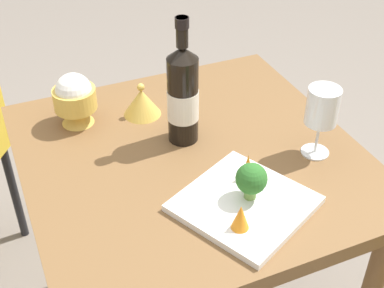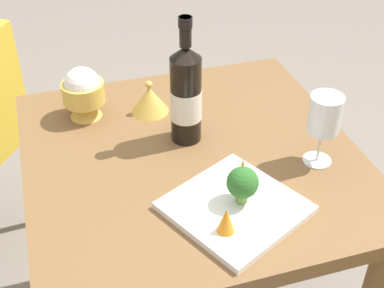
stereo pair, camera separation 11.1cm
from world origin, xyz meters
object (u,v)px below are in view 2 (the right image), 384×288
Objects in this scene: wine_bottle at (186,94)px; broccoli_floret at (243,183)px; serving_plate at (235,207)px; wine_glass at (325,116)px; rice_bowl_lid at (150,99)px; rice_bowl at (83,92)px; carrot_garnish_left at (242,171)px; carrot_garnish_right at (226,220)px.

broccoli_floret is at bearing 8.42° from wine_bottle.
broccoli_floret is at bearing 112.50° from serving_plate.
rice_bowl_lid is (-0.33, -0.33, -0.09)m from wine_glass.
rice_bowl is 0.53m from serving_plate.
carrot_garnish_left is (0.04, -0.21, -0.08)m from wine_glass.
rice_bowl is (-0.36, -0.50, -0.05)m from wine_glass.
broccoli_floret is (0.42, 0.10, 0.03)m from rice_bowl_lid.
wine_bottle is at bearing 176.60° from carrot_garnish_right.
wine_glass reaches higher than broccoli_floret.
rice_bowl_lid reaches higher than carrot_garnish_left.
carrot_garnish_left is (-0.07, 0.04, 0.04)m from serving_plate.
wine_glass is 0.26m from broccoli_floret.
broccoli_floret is 1.48× the size of carrot_garnish_right.
rice_bowl_lid is at bearing 80.36° from rice_bowl.
broccoli_floret is (0.45, 0.27, -0.01)m from rice_bowl.
rice_bowl is 0.49m from carrot_garnish_left.
wine_glass reaches higher than rice_bowl_lid.
wine_bottle is at bearing -175.07° from serving_plate.
carrot_garnish_right is (0.07, -0.04, 0.04)m from serving_plate.
wine_glass is 2.76× the size of carrot_garnish_left.
rice_bowl_lid is 0.38m from carrot_garnish_left.
rice_bowl_lid is 1.54× the size of carrot_garnish_left.
wine_glass is at bearing 56.18° from wine_bottle.
carrot_garnish_right is at bearing -60.35° from wine_glass.
carrot_garnish_right is (0.07, -0.06, -0.02)m from broccoli_floret.
carrot_garnish_left is at bearing 157.96° from broccoli_floret.
broccoli_floret reaches higher than rice_bowl_lid.
carrot_garnish_right is (0.49, 0.04, 0.01)m from rice_bowl_lid.
wine_glass is 2.09× the size of broccoli_floret.
carrot_garnish_left is (-0.06, 0.02, -0.02)m from broccoli_floret.
wine_bottle reaches higher than carrot_garnish_left.
serving_plate is 5.16× the size of carrot_garnish_left.
serving_plate is 0.09m from carrot_garnish_left.
serving_plate is (0.28, 0.02, -0.12)m from wine_bottle.
carrot_garnish_left is at bearing 148.39° from serving_plate.
wine_bottle is at bearing 21.92° from rice_bowl_lid.
wine_bottle is 0.29m from broccoli_floret.
wine_bottle is at bearing -163.51° from carrot_garnish_left.
serving_plate is at bearing 145.30° from carrot_garnish_right.
carrot_garnish_left is (0.39, 0.29, -0.03)m from rice_bowl.
carrot_garnish_right is (0.13, -0.09, -0.00)m from carrot_garnish_left.
wine_bottle is 0.31m from serving_plate.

